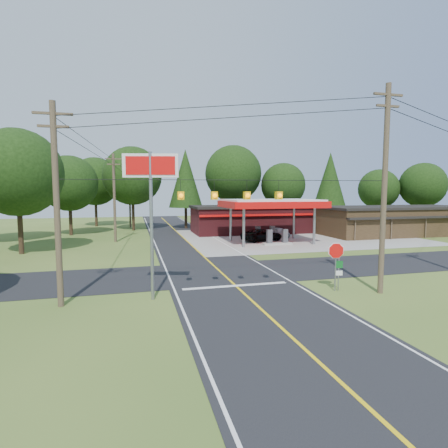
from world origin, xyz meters
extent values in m
plane|color=#3E5D21|center=(0.00, 0.00, 0.00)|extent=(120.00, 120.00, 0.00)
cube|color=black|center=(0.00, 0.00, 0.01)|extent=(8.00, 120.00, 0.02)
cube|color=black|center=(0.00, 0.00, 0.01)|extent=(70.00, 7.00, 0.02)
cube|color=yellow|center=(0.00, 0.00, 0.03)|extent=(0.15, 110.00, 0.00)
cylinder|color=gray|center=(5.00, 10.50, 2.10)|extent=(0.28, 0.28, 4.20)
cylinder|color=gray|center=(5.00, 15.50, 2.10)|extent=(0.28, 0.28, 4.20)
cylinder|color=gray|center=(13.00, 10.50, 2.10)|extent=(0.28, 0.28, 4.20)
cylinder|color=gray|center=(13.00, 15.50, 2.10)|extent=(0.28, 0.28, 4.20)
cube|color=red|center=(9.00, 13.00, 4.35)|extent=(10.60, 7.40, 0.70)
cube|color=white|center=(9.00, 13.00, 4.75)|extent=(10.00, 7.00, 0.25)
cube|color=#9E9B93|center=(9.00, 11.20, 0.13)|extent=(3.20, 0.90, 0.22)
cube|color=#3F3F44|center=(8.10, 11.20, 0.95)|extent=(0.55, 0.45, 1.50)
cube|color=#3F3F44|center=(9.90, 11.20, 0.95)|extent=(0.55, 0.45, 1.50)
cube|color=#9E9B93|center=(9.00, 14.80, 0.13)|extent=(3.20, 0.90, 0.22)
cube|color=#3F3F44|center=(8.10, 14.80, 0.95)|extent=(0.55, 0.45, 1.50)
cube|color=#3F3F44|center=(9.90, 14.80, 0.95)|extent=(0.55, 0.45, 1.50)
cube|color=#53171C|center=(10.00, 23.00, 1.75)|extent=(16.00, 7.00, 3.50)
cube|color=black|center=(10.00, 23.00, 3.65)|extent=(16.40, 7.40, 0.30)
cube|color=red|center=(10.00, 19.40, 2.70)|extent=(16.00, 0.50, 0.25)
cube|color=#342415|center=(28.00, 16.00, 1.75)|extent=(20.00, 8.00, 3.50)
cube|color=black|center=(28.00, 16.00, 3.65)|extent=(20.40, 8.40, 0.30)
cube|color=black|center=(28.00, 11.80, 2.60)|extent=(20.00, 0.70, 0.25)
cylinder|color=#473828|center=(7.50, -7.00, 5.75)|extent=(0.30, 0.30, 11.50)
cube|color=#473828|center=(7.50, -7.00, 10.90)|extent=(1.80, 0.12, 0.12)
cube|color=#473828|center=(7.50, -7.00, 10.30)|extent=(1.40, 0.12, 0.12)
cylinder|color=#473828|center=(-9.50, -5.00, 5.00)|extent=(0.30, 0.30, 10.00)
cube|color=#473828|center=(-9.50, -5.00, 9.40)|extent=(1.80, 0.12, 0.12)
cube|color=#473828|center=(-9.50, -5.00, 8.80)|extent=(1.40, 0.12, 0.12)
cylinder|color=#473828|center=(-8.00, 18.00, 5.00)|extent=(0.30, 0.30, 10.00)
cube|color=#473828|center=(-8.00, 18.00, 9.40)|extent=(1.80, 0.12, 0.12)
cube|color=#473828|center=(-8.00, 18.00, 8.80)|extent=(1.40, 0.12, 0.12)
cylinder|color=#473828|center=(-6.50, 35.00, 4.75)|extent=(0.30, 0.30, 9.50)
cube|color=#F8B40D|center=(-3.55, -5.70, 5.50)|extent=(0.32, 0.32, 0.42)
cube|color=#F8B40D|center=(-1.85, -5.90, 5.50)|extent=(0.32, 0.32, 0.42)
cube|color=#F8B40D|center=(-0.15, -6.10, 5.50)|extent=(0.32, 0.32, 0.42)
cube|color=#F8B40D|center=(1.55, -6.30, 5.50)|extent=(0.32, 0.32, 0.42)
cylinder|color=#332316|center=(-14.00, 26.00, 1.98)|extent=(0.44, 0.44, 3.96)
sphere|color=black|center=(-14.00, 26.00, 6.82)|extent=(7.26, 7.26, 7.26)
cylinder|color=#332316|center=(-6.00, 30.00, 2.34)|extent=(0.44, 0.44, 4.68)
sphere|color=black|center=(-6.00, 30.00, 8.06)|extent=(8.58, 8.58, 8.58)
cylinder|color=#332316|center=(2.00, 31.00, 2.16)|extent=(0.44, 0.44, 4.32)
cone|color=black|center=(2.00, 31.00, 7.80)|extent=(5.28, 5.28, 9.00)
cylinder|color=#332316|center=(10.00, 32.00, 2.52)|extent=(0.44, 0.44, 5.04)
sphere|color=black|center=(10.00, 32.00, 8.68)|extent=(9.24, 9.24, 9.24)
cylinder|color=#332316|center=(18.00, 30.00, 1.98)|extent=(0.44, 0.44, 3.96)
sphere|color=black|center=(18.00, 30.00, 6.82)|extent=(7.26, 7.26, 7.26)
cylinder|color=#332316|center=(26.00, 29.00, 2.16)|extent=(0.44, 0.44, 4.32)
cone|color=black|center=(26.00, 29.00, 7.80)|extent=(5.28, 5.28, 9.00)
cylinder|color=#332316|center=(34.00, 27.00, 1.80)|extent=(0.44, 0.44, 3.60)
sphere|color=black|center=(34.00, 27.00, 6.20)|extent=(6.60, 6.60, 6.60)
cylinder|color=#332316|center=(40.00, 24.00, 1.98)|extent=(0.44, 0.44, 3.96)
sphere|color=black|center=(40.00, 24.00, 6.82)|extent=(7.26, 7.26, 7.26)
cylinder|color=#332316|center=(-16.00, 12.00, 2.16)|extent=(0.44, 0.44, 4.32)
sphere|color=black|center=(-16.00, 12.00, 7.44)|extent=(7.92, 7.92, 7.92)
cylinder|color=#332316|center=(-12.00, 38.00, 2.16)|extent=(0.44, 0.44, 4.32)
sphere|color=black|center=(-12.00, 38.00, 7.44)|extent=(7.92, 7.92, 7.92)
imported|color=black|center=(8.50, 14.50, 0.69)|extent=(6.10, 6.10, 1.38)
imported|color=silver|center=(12.00, 17.56, 0.59)|extent=(3.93, 3.93, 1.18)
cylinder|color=gray|center=(-5.00, -5.00, 3.87)|extent=(0.18, 0.18, 7.75)
cube|color=white|center=(-5.00, -5.00, 7.04)|extent=(2.81, 0.77, 1.22)
cube|color=red|center=(-5.00, -5.05, 7.04)|extent=(2.47, 0.67, 0.94)
cylinder|color=gray|center=(5.25, -6.00, 1.33)|extent=(0.07, 0.07, 2.65)
cylinder|color=gray|center=(5.46, -6.00, 1.00)|extent=(0.06, 0.06, 2.01)
cube|color=#0C591E|center=(5.46, -6.04, 1.55)|extent=(0.41, 0.11, 0.41)
cube|color=white|center=(5.46, -6.04, 1.04)|extent=(0.41, 0.11, 0.27)
camera|label=1|loc=(-5.86, -23.46, 5.68)|focal=28.00mm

